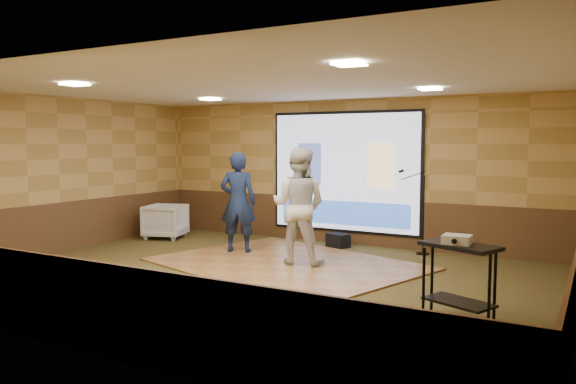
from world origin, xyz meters
The scene contains 18 objects.
ground centered at (0.00, 0.00, 0.00)m, with size 9.00×9.00×0.00m, color #323A1A.
room_shell centered at (0.00, 0.00, 2.09)m, with size 9.04×7.04×3.02m.
wainscot_back centered at (0.00, 3.48, 0.47)m, with size 9.00×0.04×0.95m, color #53361B.
wainscot_front centered at (0.00, -3.48, 0.47)m, with size 9.00×0.04×0.95m, color #53361B.
wainscot_left centered at (-4.48, 0.00, 0.47)m, with size 0.04×7.00×0.95m, color #53361B.
projector_screen centered at (0.00, 3.44, 1.47)m, with size 3.32×0.06×2.52m.
downlight_nw centered at (-2.20, 1.80, 2.97)m, with size 0.32×0.32×0.02m, color #FFEEBF.
downlight_ne centered at (2.20, 1.80, 2.97)m, with size 0.32×0.32×0.02m, color #FFEEBF.
downlight_sw centered at (-2.20, -1.50, 2.97)m, with size 0.32×0.32×0.02m, color #FFEEBF.
downlight_se centered at (2.20, -1.50, 2.97)m, with size 0.32×0.32×0.02m, color #FFEEBF.
dance_floor centered at (-0.04, 1.05, 0.02)m, with size 4.28×3.26×0.03m, color olive.
player_left centered at (-1.34, 1.50, 0.99)m, with size 0.70×0.46×1.91m, color #14203F.
player_right centered at (0.15, 1.14, 1.03)m, with size 0.97×0.76×2.00m, color beige.
av_table centered at (3.26, -0.63, 0.64)m, with size 0.88×0.46×0.93m.
projector centered at (3.23, -0.66, 0.98)m, with size 0.32×0.26×0.11m, color silver.
mic_stand centered at (1.71, 3.14, 0.49)m, with size 0.63×0.26×1.61m.
banquet_chair centered at (-3.68, 2.09, 0.38)m, with size 0.81×0.84×0.76m, color gray.
duffel_bag centered at (0.06, 3.00, 0.14)m, with size 0.44×0.29×0.27m, color black.
Camera 1 is at (4.68, -7.28, 2.11)m, focal length 35.00 mm.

